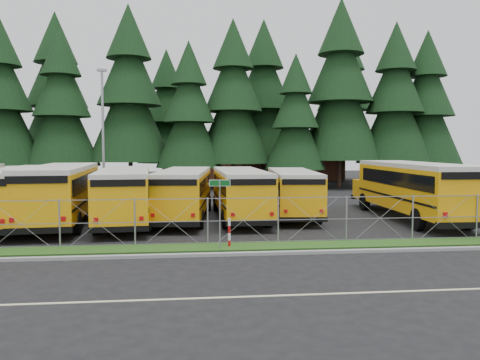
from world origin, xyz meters
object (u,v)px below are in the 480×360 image
at_px(bus_1, 22,197).
at_px(bus_2, 62,195).
at_px(bus_5, 240,194).
at_px(bus_east, 411,191).
at_px(bus_6, 292,193).
at_px(street_sign, 220,199).
at_px(light_standard, 103,129).
at_px(bus_4, 185,195).
at_px(bus_3, 125,196).
at_px(striped_bollard, 229,233).

distance_m(bus_1, bus_2, 1.97).
distance_m(bus_5, bus_east, 9.73).
bearing_deg(bus_6, bus_2, -167.35).
bearing_deg(street_sign, light_standard, 112.41).
xyz_separation_m(bus_4, bus_6, (6.36, 0.75, -0.05)).
xyz_separation_m(bus_3, bus_east, (15.94, -0.35, 0.16)).
bearing_deg(bus_6, bus_1, -167.15).
bearing_deg(bus_3, bus_1, 176.77).
height_order(bus_5, bus_east, bus_east).
xyz_separation_m(bus_5, bus_6, (3.24, 0.84, -0.05)).
xyz_separation_m(bus_2, bus_3, (3.32, -0.16, -0.10)).
height_order(bus_5, light_standard, light_standard).
relative_size(bus_east, street_sign, 4.38).
bearing_deg(striped_bollard, street_sign, -134.39).
bearing_deg(light_standard, bus_3, -74.84).
xyz_separation_m(bus_east, striped_bollard, (-10.88, -6.37, -1.01)).
bearing_deg(light_standard, bus_5, -49.36).
distance_m(bus_6, striped_bollard, 9.60).
distance_m(bus_2, striped_bollard, 10.88).
relative_size(bus_2, bus_5, 1.11).
xyz_separation_m(bus_5, bus_east, (9.65, -1.26, 0.20)).
bearing_deg(bus_east, bus_6, 163.27).
bearing_deg(bus_6, street_sign, -113.18).
bearing_deg(bus_east, bus_4, 175.36).
relative_size(bus_4, bus_5, 1.00).
xyz_separation_m(bus_4, striped_bollard, (1.89, -7.72, -0.81)).
bearing_deg(striped_bollard, bus_5, 80.80).
bearing_deg(striped_bollard, bus_1, 147.45).
height_order(bus_1, street_sign, bus_1).
height_order(bus_east, striped_bollard, bus_east).
relative_size(bus_1, bus_east, 0.93).
bearing_deg(bus_6, bus_4, -167.71).
xyz_separation_m(bus_4, light_standard, (-6.43, 11.03, 4.09)).
bearing_deg(bus_3, bus_5, 3.54).
height_order(bus_2, bus_6, bus_2).
xyz_separation_m(bus_3, bus_6, (9.53, 1.75, -0.10)).
distance_m(bus_1, striped_bollard, 12.27).
bearing_deg(bus_1, bus_5, 4.93).
xyz_separation_m(bus_3, striped_bollard, (5.06, -6.72, -0.86)).
relative_size(bus_6, street_sign, 3.69).
xyz_separation_m(bus_2, striped_bollard, (8.37, -6.88, -0.96)).
xyz_separation_m(bus_3, bus_4, (3.17, 1.00, -0.04)).
distance_m(bus_east, striped_bollard, 12.65).
bearing_deg(bus_5, bus_1, -175.72).
bearing_deg(striped_bollard, bus_6, 62.15).
distance_m(bus_3, bus_east, 15.94).
distance_m(bus_3, bus_5, 6.36).
height_order(bus_2, light_standard, light_standard).
distance_m(bus_5, bus_6, 3.35).
bearing_deg(bus_1, street_sign, -35.47).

